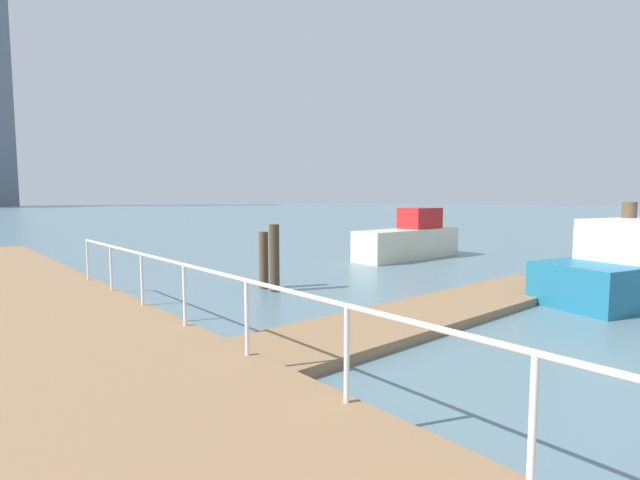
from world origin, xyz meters
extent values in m
plane|color=slate|center=(0.00, 20.00, 0.00)|extent=(300.00, 300.00, 0.00)
cube|color=#93704C|center=(2.02, 11.33, 0.09)|extent=(11.05, 2.00, 0.18)
cylinder|color=white|center=(-3.15, 6.83, 0.93)|extent=(0.06, 0.06, 1.05)
cylinder|color=white|center=(-3.15, 8.81, 0.93)|extent=(0.06, 0.06, 1.05)
cylinder|color=white|center=(-3.15, 10.80, 0.93)|extent=(0.06, 0.06, 1.05)
cylinder|color=white|center=(-3.15, 12.78, 0.93)|extent=(0.06, 0.06, 1.05)
cylinder|color=white|center=(-3.15, 14.76, 0.93)|extent=(0.06, 0.06, 1.05)
cylinder|color=white|center=(-3.15, 16.74, 0.93)|extent=(0.06, 0.06, 1.05)
cylinder|color=white|center=(-3.15, 18.73, 0.93)|extent=(0.06, 0.06, 1.05)
cylinder|color=white|center=(-3.15, 6.83, 1.45)|extent=(0.06, 23.79, 0.06)
cylinder|color=brown|center=(7.74, 9.39, 1.23)|extent=(0.35, 0.35, 2.46)
cylinder|color=#473826|center=(0.83, 15.79, 0.93)|extent=(0.28, 0.28, 1.85)
cylinder|color=brown|center=(0.85, 16.34, 0.81)|extent=(0.27, 0.27, 1.61)
cube|color=beige|center=(9.16, 17.88, 0.62)|extent=(5.38, 1.47, 1.24)
cube|color=red|center=(9.98, 17.88, 1.68)|extent=(1.75, 1.16, 0.88)
camera|label=1|loc=(-6.52, 5.34, 2.59)|focal=26.32mm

